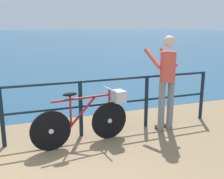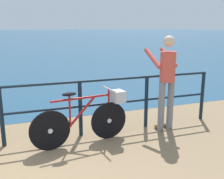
% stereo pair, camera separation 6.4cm
% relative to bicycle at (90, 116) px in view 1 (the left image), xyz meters
% --- Properties ---
extents(ground_plane, '(120.00, 120.00, 0.10)m').
position_rel_bicycle_xyz_m(ground_plane, '(-1.38, 18.30, -0.51)').
color(ground_plane, '#846B4C').
extents(sea_surface, '(120.00, 90.00, 0.01)m').
position_rel_bicycle_xyz_m(sea_surface, '(-1.38, 46.34, -0.46)').
color(sea_surface, navy).
rests_on(sea_surface, ground_plane).
extents(promenade_railing, '(7.93, 0.07, 1.02)m').
position_rel_bicycle_xyz_m(promenade_railing, '(-1.38, 0.33, 0.17)').
color(promenade_railing, black).
rests_on(promenade_railing, ground_plane).
extents(bicycle, '(1.69, 0.48, 0.92)m').
position_rel_bicycle_xyz_m(bicycle, '(0.00, 0.00, 0.00)').
color(bicycle, black).
rests_on(bicycle, ground_plane).
extents(person_at_railing, '(0.48, 0.65, 1.78)m').
position_rel_bicycle_xyz_m(person_at_railing, '(1.50, 0.05, 0.53)').
color(person_at_railing, slate).
rests_on(person_at_railing, ground_plane).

